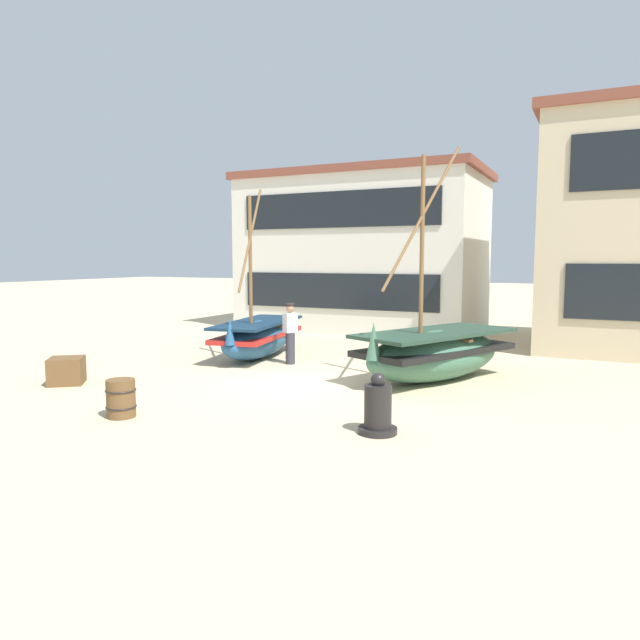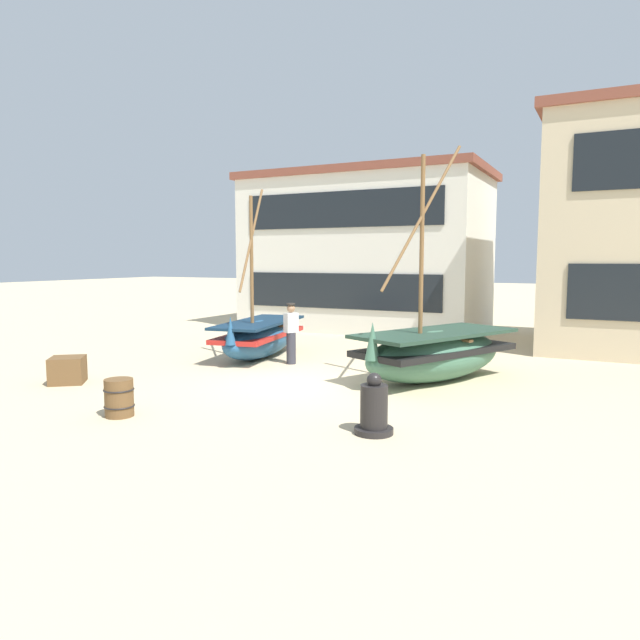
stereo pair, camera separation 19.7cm
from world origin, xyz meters
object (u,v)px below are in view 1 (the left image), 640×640
fishing_boat_centre_large (434,353)px  cargo_crate (66,371)px  fisherman_by_hull (290,334)px  capstan_winch (378,409)px  fishing_boat_near_left (258,337)px  harbor_building_main (364,251)px  wooden_barrel (121,398)px

fishing_boat_centre_large → cargo_crate: fishing_boat_centre_large is taller
fisherman_by_hull → capstan_winch: (4.40, -4.96, -0.42)m
fishing_boat_near_left → capstan_winch: 7.99m
cargo_crate → harbor_building_main: (2.05, 13.39, 2.90)m
capstan_winch → cargo_crate: capstan_winch is taller
wooden_barrel → harbor_building_main: 15.27m
capstan_winch → harbor_building_main: size_ratio=0.10×
fisherman_by_hull → harbor_building_main: bearing=98.9°
wooden_barrel → cargo_crate: (-3.25, 1.56, -0.04)m
fishing_boat_near_left → fisherman_by_hull: bearing=-21.2°
fishing_boat_centre_large → harbor_building_main: size_ratio=0.57×
wooden_barrel → fishing_boat_centre_large: bearing=53.1°
fishing_boat_centre_large → cargo_crate: 8.64m
capstan_winch → wooden_barrel: (-4.58, -1.13, -0.06)m
capstan_winch → harbor_building_main: bearing=112.7°
cargo_crate → fisherman_by_hull: bearing=52.8°
wooden_barrel → harbor_building_main: harbor_building_main is taller
fishing_boat_near_left → wooden_barrel: fishing_boat_near_left is taller
fishing_boat_centre_large → cargo_crate: (-7.56, -4.17, -0.35)m
fisherman_by_hull → wooden_barrel: (-0.18, -6.09, -0.48)m
fishing_boat_near_left → fisherman_by_hull: fishing_boat_near_left is taller
fishing_boat_centre_large → cargo_crate: bearing=-151.1°
fishing_boat_near_left → wooden_barrel: (1.21, -6.62, -0.25)m
wooden_barrel → cargo_crate: bearing=154.4°
fishing_boat_near_left → fisherman_by_hull: size_ratio=2.92×
capstan_winch → cargo_crate: size_ratio=1.38×
fishing_boat_near_left → harbor_building_main: bearing=89.9°
fisherman_by_hull → capstan_winch: fisherman_by_hull is taller
capstan_winch → cargo_crate: 7.84m
cargo_crate → capstan_winch: bearing=-3.1°
fishing_boat_near_left → wooden_barrel: bearing=-79.6°
wooden_barrel → harbor_building_main: size_ratio=0.07×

